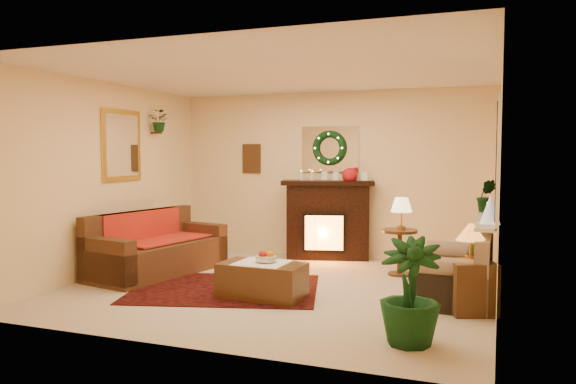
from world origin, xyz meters
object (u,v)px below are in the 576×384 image
(loveseat, at_px, (455,263))
(end_table_square, at_px, (471,287))
(fireplace, at_px, (328,223))
(side_table_round, at_px, (399,251))
(sofa, at_px, (158,242))
(coffee_table, at_px, (262,280))

(loveseat, height_order, end_table_square, loveseat)
(fireplace, distance_m, side_table_round, 1.50)
(sofa, height_order, side_table_round, sofa)
(sofa, relative_size, side_table_round, 3.17)
(fireplace, height_order, end_table_square, fireplace)
(sofa, height_order, end_table_square, sofa)
(fireplace, relative_size, loveseat, 0.96)
(end_table_square, bearing_deg, sofa, 173.23)
(sofa, xyz_separation_m, fireplace, (1.85, 1.86, 0.12))
(fireplace, bearing_deg, side_table_round, -47.35)
(loveseat, distance_m, end_table_square, 0.55)
(coffee_table, bearing_deg, end_table_square, 7.12)
(loveseat, height_order, side_table_round, loveseat)
(loveseat, relative_size, end_table_square, 2.45)
(loveseat, bearing_deg, coffee_table, -160.13)
(sofa, height_order, coffee_table, sofa)
(side_table_round, relative_size, end_table_square, 1.15)
(sofa, bearing_deg, coffee_table, -9.53)
(fireplace, xyz_separation_m, coffee_table, (-0.02, -2.56, -0.34))
(sofa, xyz_separation_m, coffee_table, (1.84, -0.69, -0.22))
(fireplace, relative_size, coffee_table, 1.32)
(fireplace, height_order, coffee_table, fireplace)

